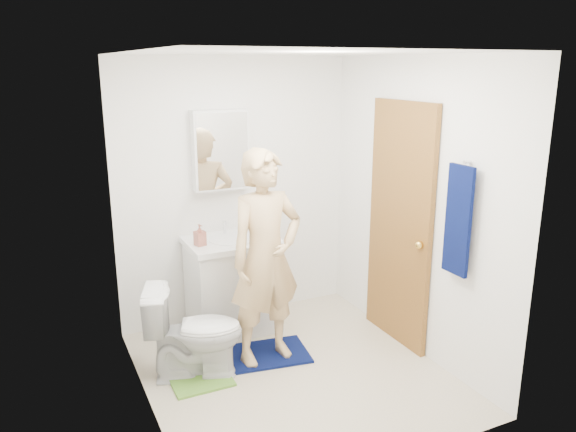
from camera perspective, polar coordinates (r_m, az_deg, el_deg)
The scene contains 22 objects.
floor at distance 4.56m, azimuth 0.50°, elevation -15.66°, with size 2.20×2.40×0.02m, color beige.
ceiling at distance 3.91m, azimuth 0.58°, elevation 16.40°, with size 2.20×2.40×0.02m, color white.
wall_back at distance 5.15m, azimuth -5.40°, elevation 2.48°, with size 2.20×0.02×2.40m, color white.
wall_front at distance 3.09m, azimuth 10.52°, elevation -6.47°, with size 2.20×0.02×2.40m, color white.
wall_left at distance 3.74m, azimuth -14.94°, elevation -2.88°, with size 0.02×2.40×2.40m, color white.
wall_right at distance 4.65m, azimuth 12.91°, elevation 0.77°, with size 0.02×2.40×2.40m, color white.
vanity_cabinet at distance 5.08m, azimuth -5.61°, elevation -7.19°, with size 0.75×0.55×0.80m, color white.
countertop at distance 4.93m, azimuth -5.73°, elevation -2.62°, with size 0.79×0.59×0.05m, color white.
sink_basin at distance 4.93m, azimuth -5.74°, elevation -2.45°, with size 0.40×0.40×0.03m, color white.
faucet at distance 5.07m, azimuth -6.46°, elevation -1.14°, with size 0.03×0.03×0.12m, color silver.
medicine_cabinet at distance 4.97m, azimuth -6.87°, elevation 6.66°, with size 0.50×0.12×0.70m, color white.
mirror_panel at distance 4.91m, azimuth -6.63°, elevation 6.56°, with size 0.46×0.01×0.66m, color white.
door at distance 4.79m, azimuth 11.25°, elevation -0.91°, with size 0.05×0.80×2.05m, color #9B662A.
door_knob at distance 4.54m, azimuth 13.20°, elevation -2.88°, with size 0.07×0.07×0.07m, color gold.
towel at distance 4.17m, azimuth 16.90°, elevation -0.45°, with size 0.03×0.24×0.80m, color #071145.
towel_hook at distance 4.11m, azimuth 17.77°, elevation 5.27°, with size 0.02×0.02×0.06m, color silver.
toilet at distance 4.40m, azimuth -9.49°, elevation -11.51°, with size 0.41×0.72×0.73m, color white.
bath_mat at distance 4.78m, azimuth -2.08°, elevation -13.83°, with size 0.65×0.47×0.02m, color #071145.
green_rug at distance 4.49m, azimuth -8.86°, elevation -16.10°, with size 0.44×0.38×0.02m, color #66A236.
soap_dispenser at distance 4.76m, azimuth -8.95°, elevation -1.92°, with size 0.08×0.08×0.18m, color #AB604F.
toothbrush_cup at distance 5.12m, azimuth -3.04°, elevation -1.07°, with size 0.12×0.12×0.09m, color #66408D.
man at distance 4.37m, azimuth -2.26°, elevation -4.26°, with size 0.62×0.41×1.70m, color tan.
Camera 1 is at (-1.73, -3.51, 2.33)m, focal length 35.00 mm.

